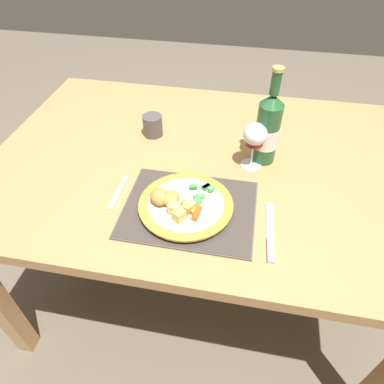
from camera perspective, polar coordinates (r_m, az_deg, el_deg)
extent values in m
plane|color=brown|center=(1.68, 1.28, -14.72)|extent=(6.00, 6.00, 0.00)
cube|color=#AD7F4C|center=(1.14, 1.84, 4.85)|extent=(1.39, 0.95, 0.04)
cube|color=#AD7F4C|center=(1.85, -16.21, 5.99)|extent=(0.06, 0.06, 0.70)
cube|color=#AD7F4C|center=(1.76, 24.96, 0.95)|extent=(0.06, 0.06, 0.70)
cube|color=brown|center=(0.95, -0.34, -2.84)|extent=(0.36, 0.29, 0.01)
cube|color=#3C352E|center=(0.95, -0.34, -2.70)|extent=(0.36, 0.28, 0.00)
cylinder|color=white|center=(0.94, -1.02, -2.43)|extent=(0.21, 0.21, 0.01)
cylinder|color=olive|center=(0.94, -1.03, -2.05)|extent=(0.26, 0.26, 0.01)
cylinder|color=white|center=(0.93, -1.03, -1.90)|extent=(0.21, 0.21, 0.00)
ellipsoid|color=#B77F3D|center=(0.93, -3.62, -0.98)|extent=(0.06, 0.06, 0.03)
ellipsoid|color=#B77F3D|center=(0.93, -5.44, -0.79)|extent=(0.07, 0.08, 0.04)
cube|color=green|center=(0.95, 1.51, -0.66)|extent=(0.02, 0.02, 0.01)
cube|color=#4CA84C|center=(0.93, 0.75, -1.55)|extent=(0.03, 0.03, 0.01)
cube|color=#338438|center=(0.91, 0.80, -2.25)|extent=(0.03, 0.03, 0.01)
cube|color=#4CA84C|center=(0.96, 3.28, 0.52)|extent=(0.02, 0.02, 0.01)
cube|color=green|center=(0.98, 2.34, 0.87)|extent=(0.03, 0.03, 0.01)
cube|color=#4CA84C|center=(0.94, 1.46, -0.76)|extent=(0.03, 0.02, 0.01)
cube|color=#338438|center=(0.97, 0.08, 0.91)|extent=(0.02, 0.02, 0.01)
cube|color=green|center=(0.94, 0.83, -1.05)|extent=(0.03, 0.03, 0.01)
cube|color=#338438|center=(0.98, 2.39, 0.83)|extent=(0.03, 0.03, 0.01)
cylinder|color=#CC5119|center=(0.90, 0.77, -3.67)|extent=(0.02, 0.04, 0.02)
cylinder|color=orange|center=(0.91, 0.60, -2.98)|extent=(0.03, 0.04, 0.02)
cylinder|color=#CC5119|center=(0.90, 0.89, -3.09)|extent=(0.02, 0.03, 0.02)
cylinder|color=orange|center=(0.91, -0.84, -2.31)|extent=(0.04, 0.04, 0.02)
cube|color=silver|center=(1.01, -12.53, -0.78)|extent=(0.01, 0.10, 0.01)
cube|color=silver|center=(1.05, -11.42, 1.43)|extent=(0.01, 0.02, 0.01)
cube|color=silver|center=(1.06, -10.75, 2.10)|extent=(0.00, 0.02, 0.00)
cube|color=silver|center=(1.06, -10.96, 2.12)|extent=(0.00, 0.02, 0.00)
cube|color=silver|center=(1.06, -11.16, 2.15)|extent=(0.00, 0.02, 0.00)
cube|color=silver|center=(1.06, -11.36, 2.18)|extent=(0.00, 0.02, 0.00)
cube|color=silver|center=(0.95, 12.80, -4.69)|extent=(0.02, 0.14, 0.00)
cube|color=#B2B2B7|center=(0.88, 12.99, -9.53)|extent=(0.02, 0.07, 0.01)
cylinder|color=silver|center=(1.11, 9.74, 4.49)|extent=(0.06, 0.06, 0.00)
cylinder|color=silver|center=(1.09, 10.00, 6.22)|extent=(0.01, 0.01, 0.08)
ellipsoid|color=silver|center=(1.04, 10.50, 9.45)|extent=(0.07, 0.07, 0.07)
cylinder|color=maroon|center=(1.05, 10.38, 8.72)|extent=(0.06, 0.06, 0.04)
cylinder|color=#23562D|center=(1.09, 12.35, 9.48)|extent=(0.07, 0.07, 0.20)
cone|color=#23562D|center=(1.03, 13.33, 14.76)|extent=(0.07, 0.07, 0.03)
cylinder|color=#23562D|center=(1.01, 13.80, 17.26)|extent=(0.03, 0.03, 0.07)
cylinder|color=#BFB74C|center=(0.99, 14.19, 19.25)|extent=(0.03, 0.03, 0.01)
cylinder|color=white|center=(1.09, 12.28, 9.05)|extent=(0.08, 0.08, 0.07)
cube|color=gold|center=(0.90, -0.71, -2.76)|extent=(0.03, 0.03, 0.03)
cube|color=#E5BC66|center=(0.90, -2.89, -2.76)|extent=(0.03, 0.03, 0.03)
cube|color=#E5BC66|center=(0.91, -0.41, -2.36)|extent=(0.03, 0.03, 0.03)
cube|color=#DBB256|center=(0.88, -2.15, -3.92)|extent=(0.04, 0.04, 0.03)
cube|color=#DBB256|center=(0.90, -3.04, -2.79)|extent=(0.04, 0.03, 0.03)
cylinder|color=#4C4747|center=(1.23, -6.56, 10.96)|extent=(0.07, 0.07, 0.07)
cylinder|color=#2A2727|center=(1.21, -6.68, 12.29)|extent=(0.06, 0.06, 0.01)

